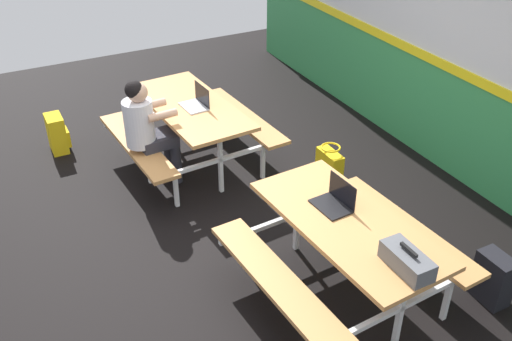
# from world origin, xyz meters

# --- Properties ---
(ground_plane) EXTENTS (10.00, 10.00, 0.02)m
(ground_plane) POSITION_xyz_m (0.00, 0.00, -0.01)
(ground_plane) COLOR black
(accent_backdrop) EXTENTS (8.00, 0.14, 2.60)m
(accent_backdrop) POSITION_xyz_m (0.00, 2.46, 1.25)
(accent_backdrop) COLOR #338C4C
(accent_backdrop) RESTS_ON ground
(picnic_table_left) EXTENTS (1.72, 1.65, 0.74)m
(picnic_table_left) POSITION_xyz_m (-1.23, -0.02, 0.57)
(picnic_table_left) COLOR tan
(picnic_table_left) RESTS_ON ground
(picnic_table_right) EXTENTS (1.72, 1.65, 0.74)m
(picnic_table_right) POSITION_xyz_m (1.23, 0.29, 0.57)
(picnic_table_right) COLOR tan
(picnic_table_right) RESTS_ON ground
(student_nearer) EXTENTS (0.38, 0.53, 1.21)m
(student_nearer) POSITION_xyz_m (-1.05, -0.56, 0.71)
(student_nearer) COLOR #2D2D38
(student_nearer) RESTS_ON ground
(laptop_silver) EXTENTS (0.33, 0.24, 0.22)m
(laptop_silver) POSITION_xyz_m (-1.15, 0.02, 0.79)
(laptop_silver) COLOR silver
(laptop_silver) RESTS_ON picnic_table_left
(laptop_dark) EXTENTS (0.33, 0.24, 0.22)m
(laptop_dark) POSITION_xyz_m (1.02, 0.31, 0.79)
(laptop_dark) COLOR black
(laptop_dark) RESTS_ON picnic_table_right
(toolbox_grey) EXTENTS (0.40, 0.18, 0.18)m
(toolbox_grey) POSITION_xyz_m (1.86, 0.33, 0.81)
(toolbox_grey) COLOR #595B60
(toolbox_grey) RESTS_ON picnic_table_right
(backpack_dark) EXTENTS (0.30, 0.22, 0.44)m
(backpack_dark) POSITION_xyz_m (-2.24, -1.30, 0.22)
(backpack_dark) COLOR yellow
(backpack_dark) RESTS_ON ground
(tote_bag_bright) EXTENTS (0.34, 0.21, 0.43)m
(tote_bag_bright) POSITION_xyz_m (-0.23, 1.13, 0.19)
(tote_bag_bright) COLOR yellow
(tote_bag_bright) RESTS_ON ground
(satchel_spare) EXTENTS (0.30, 0.22, 0.44)m
(satchel_spare) POSITION_xyz_m (1.85, 1.33, 0.22)
(satchel_spare) COLOR black
(satchel_spare) RESTS_ON ground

